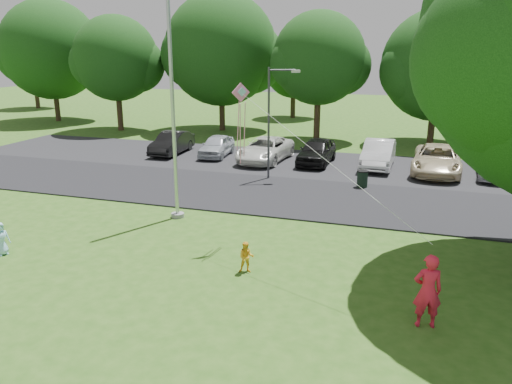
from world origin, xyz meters
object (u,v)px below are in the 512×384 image
(trash_can, at_px, (362,179))
(kite, at_px, (245,109))
(woman, at_px, (428,291))
(child_blue, at_px, (1,239))
(street_lamp, at_px, (273,113))
(child_yellow, at_px, (246,257))
(flagpole, at_px, (173,109))

(trash_can, relative_size, kite, 0.14)
(woman, height_order, child_blue, woman)
(street_lamp, relative_size, child_blue, 5.05)
(woman, xyz_separation_m, child_yellow, (-4.94, 1.49, -0.44))
(flagpole, height_order, woman, flagpole)
(kite, bearing_deg, trash_can, 28.76)
(flagpole, height_order, trash_can, flagpole)
(woman, distance_m, child_blue, 12.73)
(child_blue, bearing_deg, street_lamp, -1.02)
(flagpole, distance_m, trash_can, 9.74)
(street_lamp, distance_m, kite, 8.72)
(trash_can, bearing_deg, child_yellow, -102.24)
(street_lamp, height_order, woman, street_lamp)
(flagpole, relative_size, street_lamp, 1.84)
(woman, bearing_deg, child_blue, -14.84)
(child_yellow, height_order, kite, kite)
(child_yellow, height_order, child_blue, child_blue)
(woman, bearing_deg, street_lamp, -72.55)
(street_lamp, height_order, child_yellow, street_lamp)
(woman, xyz_separation_m, child_blue, (-12.72, 0.35, -0.37))
(woman, xyz_separation_m, kite, (-5.68, 3.55, 3.57))
(street_lamp, relative_size, woman, 2.99)
(street_lamp, distance_m, woman, 14.22)
(street_lamp, xyz_separation_m, woman, (7.16, -12.05, -2.36))
(trash_can, distance_m, woman, 12.03)
(street_lamp, relative_size, child_yellow, 5.78)
(woman, height_order, child_yellow, woman)
(street_lamp, relative_size, kite, 0.89)
(trash_can, relative_size, child_blue, 0.77)
(street_lamp, bearing_deg, kite, -102.39)
(woman, bearing_deg, child_yellow, -30.01)
(street_lamp, height_order, child_blue, street_lamp)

